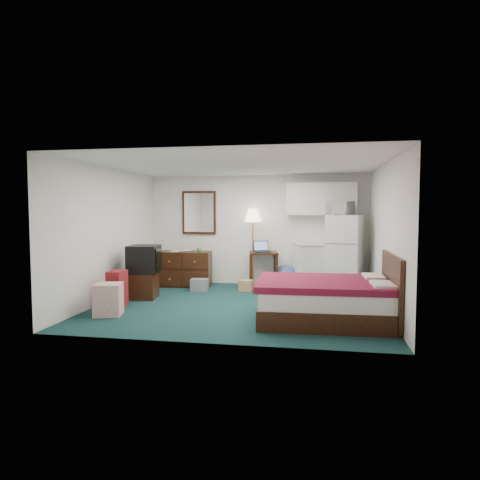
% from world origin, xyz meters
% --- Properties ---
extents(floor, '(5.00, 4.50, 0.01)m').
position_xyz_m(floor, '(0.00, 0.00, 0.00)').
color(floor, black).
rests_on(floor, ground).
extents(ceiling, '(5.00, 4.50, 0.01)m').
position_xyz_m(ceiling, '(0.00, 0.00, 2.50)').
color(ceiling, silver).
rests_on(ceiling, walls).
extents(walls, '(5.01, 4.51, 2.50)m').
position_xyz_m(walls, '(0.00, 0.00, 1.25)').
color(walls, silver).
rests_on(walls, floor).
extents(mirror, '(0.80, 0.06, 1.00)m').
position_xyz_m(mirror, '(-1.35, 2.22, 1.65)').
color(mirror, white).
rests_on(mirror, walls).
extents(upper_cabinets, '(1.50, 0.35, 0.70)m').
position_xyz_m(upper_cabinets, '(1.45, 2.08, 1.95)').
color(upper_cabinets, white).
rests_on(upper_cabinets, walls).
extents(headboard, '(0.06, 1.56, 1.00)m').
position_xyz_m(headboard, '(2.46, -0.87, 0.55)').
color(headboard, black).
rests_on(headboard, walls).
extents(dresser, '(1.18, 0.59, 0.78)m').
position_xyz_m(dresser, '(-1.54, 1.69, 0.39)').
color(dresser, black).
rests_on(dresser, floor).
extents(floor_lamp, '(0.41, 0.41, 1.74)m').
position_xyz_m(floor_lamp, '(-0.05, 2.05, 0.87)').
color(floor_lamp, gold).
rests_on(floor_lamp, floor).
extents(desk, '(0.72, 0.72, 0.78)m').
position_xyz_m(desk, '(0.20, 1.93, 0.39)').
color(desk, black).
rests_on(desk, floor).
extents(exercise_ball, '(0.62, 0.62, 0.50)m').
position_xyz_m(exercise_ball, '(0.69, 1.96, 0.25)').
color(exercise_ball, '#3F4F86').
rests_on(exercise_ball, floor).
extents(kitchen_counter, '(1.04, 0.91, 0.96)m').
position_xyz_m(kitchen_counter, '(1.35, 1.91, 0.48)').
color(kitchen_counter, white).
rests_on(kitchen_counter, floor).
extents(fridge, '(0.83, 0.83, 1.61)m').
position_xyz_m(fridge, '(1.93, 1.57, 0.80)').
color(fridge, silver).
rests_on(fridge, floor).
extents(bed, '(2.01, 1.60, 0.63)m').
position_xyz_m(bed, '(1.48, -0.87, 0.31)').
color(bed, '#50091B').
rests_on(bed, floor).
extents(tv_stand, '(0.56, 0.60, 0.49)m').
position_xyz_m(tv_stand, '(-1.94, 0.28, 0.25)').
color(tv_stand, black).
rests_on(tv_stand, floor).
extents(suitcase, '(0.26, 0.40, 0.64)m').
position_xyz_m(suitcase, '(-2.09, -0.53, 0.32)').
color(suitcase, maroon).
rests_on(suitcase, floor).
extents(retail_box, '(0.50, 0.50, 0.52)m').
position_xyz_m(retail_box, '(-1.97, -1.09, 0.26)').
color(retail_box, silver).
rests_on(retail_box, floor).
extents(file_bin, '(0.39, 0.31, 0.25)m').
position_xyz_m(file_bin, '(-1.07, 1.20, 0.13)').
color(file_bin, slate).
rests_on(file_bin, floor).
extents(cardboard_box_a, '(0.30, 0.27, 0.23)m').
position_xyz_m(cardboard_box_a, '(-0.10, 1.38, 0.11)').
color(cardboard_box_a, '#A27648').
rests_on(cardboard_box_a, floor).
extents(cardboard_box_b, '(0.21, 0.24, 0.24)m').
position_xyz_m(cardboard_box_b, '(0.67, 1.40, 0.12)').
color(cardboard_box_b, '#A27648').
rests_on(cardboard_box_b, floor).
extents(laptop, '(0.43, 0.40, 0.24)m').
position_xyz_m(laptop, '(0.18, 1.87, 0.90)').
color(laptop, black).
rests_on(laptop, desk).
extents(crt_tv, '(0.66, 0.70, 0.53)m').
position_xyz_m(crt_tv, '(-1.94, 0.32, 0.76)').
color(crt_tv, black).
rests_on(crt_tv, tv_stand).
extents(microwave, '(0.57, 0.52, 0.34)m').
position_xyz_m(microwave, '(1.83, 1.56, 1.78)').
color(microwave, silver).
rests_on(microwave, fridge).
extents(book_a, '(0.18, 0.03, 0.24)m').
position_xyz_m(book_a, '(-1.79, 1.59, 0.91)').
color(book_a, '#A27648').
rests_on(book_a, dresser).
extents(book_b, '(0.18, 0.05, 0.24)m').
position_xyz_m(book_b, '(-1.60, 1.77, 0.91)').
color(book_b, '#A27648').
rests_on(book_b, dresser).
extents(mug, '(0.14, 0.13, 0.12)m').
position_xyz_m(mug, '(-1.18, 1.60, 0.84)').
color(mug, '#50953A').
rests_on(mug, dresser).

